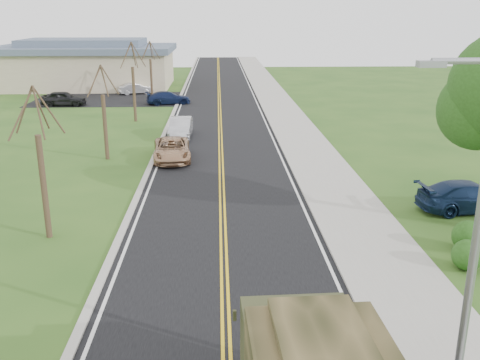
{
  "coord_description": "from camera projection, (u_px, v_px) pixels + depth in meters",
  "views": [
    {
      "loc": [
        -0.15,
        -10.15,
        8.63
      ],
      "look_at": [
        0.75,
        11.6,
        1.8
      ],
      "focal_mm": 40.0,
      "sensor_mm": 36.0,
      "label": 1
    }
  ],
  "objects": [
    {
      "name": "sidewalk_right",
      "position": [
        282.0,
        107.0,
        50.61
      ],
      "size": [
        3.2,
        120.0,
        0.1
      ],
      "primitive_type": "cube",
      "color": "#9E998E",
      "rests_on": "ground"
    },
    {
      "name": "sedan_silver",
      "position": [
        181.0,
        127.0,
        38.57
      ],
      "size": [
        1.57,
        4.3,
        1.41
      ],
      "primitive_type": "imported",
      "rotation": [
        0.0,
        0.0,
        -0.02
      ],
      "color": "#B1B1B6",
      "rests_on": "ground"
    },
    {
      "name": "curb_right",
      "position": [
        263.0,
        107.0,
        50.54
      ],
      "size": [
        0.3,
        120.0,
        0.12
      ],
      "primitive_type": "cube",
      "color": "#9E998E",
      "rests_on": "ground"
    },
    {
      "name": "curb_left",
      "position": [
        175.0,
        108.0,
        50.21
      ],
      "size": [
        0.3,
        120.0,
        0.1
      ],
      "primitive_type": "cube",
      "color": "#9E998E",
      "rests_on": "ground"
    },
    {
      "name": "bare_tree_d",
      "position": [
        151.0,
        74.0,
        55.07
      ],
      "size": [
        1.88,
        2.2,
        5.91
      ],
      "color": "#38281C",
      "rests_on": "ground"
    },
    {
      "name": "lot_car_navy",
      "position": [
        168.0,
        98.0,
        52.5
      ],
      "size": [
        4.61,
        2.74,
        1.25
      ],
      "primitive_type": "imported",
      "rotation": [
        0.0,
        0.0,
        1.81
      ],
      "color": "#101B3D",
      "rests_on": "ground"
    },
    {
      "name": "road",
      "position": [
        220.0,
        108.0,
        50.39
      ],
      "size": [
        8.0,
        120.0,
        0.01
      ],
      "primitive_type": "cube",
      "color": "black",
      "rests_on": "ground"
    },
    {
      "name": "pickup_navy",
      "position": [
        469.0,
        197.0,
        24.14
      ],
      "size": [
        4.87,
        2.31,
        1.37
      ],
      "primitive_type": "imported",
      "rotation": [
        0.0,
        0.0,
        1.66
      ],
      "color": "#10203D",
      "rests_on": "ground"
    },
    {
      "name": "lot_car_silver",
      "position": [
        136.0,
        89.0,
        58.99
      ],
      "size": [
        3.89,
        2.59,
        1.21
      ],
      "primitive_type": "imported",
      "rotation": [
        0.0,
        0.0,
        1.96
      ],
      "color": "silver",
      "rests_on": "ground"
    },
    {
      "name": "bare_tree_b",
      "position": [
        105.0,
        119.0,
        32.22
      ],
      "size": [
        1.83,
        2.14,
        5.73
      ],
      "color": "#38281C",
      "rests_on": "ground"
    },
    {
      "name": "bare_tree_c",
      "position": [
        134.0,
        88.0,
        43.57
      ],
      "size": [
        2.04,
        2.39,
        6.42
      ],
      "color": "#38281C",
      "rests_on": "ground"
    },
    {
      "name": "suv_champagne",
      "position": [
        172.0,
        149.0,
        32.6
      ],
      "size": [
        2.57,
        4.88,
        1.31
      ],
      "primitive_type": "imported",
      "rotation": [
        0.0,
        0.0,
        0.09
      ],
      "color": "tan",
      "rests_on": "ground"
    },
    {
      "name": "lot_car_dark",
      "position": [
        64.0,
        98.0,
        51.49
      ],
      "size": [
        4.22,
        1.72,
        1.43
      ],
      "primitive_type": "imported",
      "rotation": [
        0.0,
        0.0,
        1.57
      ],
      "color": "black",
      "rests_on": "ground"
    },
    {
      "name": "bare_tree_a",
      "position": [
        42.0,
        175.0,
        20.73
      ],
      "size": [
        1.93,
        2.26,
        6.08
      ],
      "color": "#38281C",
      "rests_on": "ground"
    },
    {
      "name": "commercial_building",
      "position": [
        86.0,
        64.0,
        64.18
      ],
      "size": [
        25.5,
        21.5,
        5.65
      ],
      "color": "tan",
      "rests_on": "ground"
    },
    {
      "name": "street_light",
      "position": [
        472.0,
        233.0,
        10.65
      ],
      "size": [
        1.65,
        0.22,
        8.0
      ],
      "color": "gray",
      "rests_on": "ground"
    }
  ]
}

